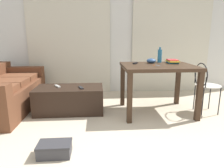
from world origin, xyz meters
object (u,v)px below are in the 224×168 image
(wire_chair, at_px, (204,82))
(tv_remote_on_table, at_px, (135,63))
(shoebox, at_px, (55,149))
(scissors, at_px, (156,65))
(bottle_near, at_px, (160,56))
(book_stack, at_px, (172,61))
(tv_remote_primary, at_px, (57,86))
(tv_remote_secondary, at_px, (81,88))
(couch, at_px, (3,93))
(craft_table, at_px, (158,72))
(coffee_table, at_px, (70,99))
(bowl, at_px, (151,61))

(wire_chair, relative_size, tv_remote_on_table, 5.37)
(shoebox, bearing_deg, scissors, 38.34)
(bottle_near, bearing_deg, book_stack, -36.60)
(book_stack, relative_size, tv_remote_primary, 1.66)
(tv_remote_on_table, height_order, shoebox, tv_remote_on_table)
(tv_remote_secondary, bearing_deg, couch, 151.58)
(wire_chair, bearing_deg, shoebox, -153.58)
(craft_table, relative_size, tv_remote_on_table, 7.32)
(coffee_table, distance_m, craft_table, 1.50)
(bowl, distance_m, scissors, 0.32)
(bottle_near, bearing_deg, tv_remote_secondary, -168.88)
(scissors, relative_size, tv_remote_primary, 0.60)
(bowl, relative_size, tv_remote_secondary, 0.95)
(bottle_near, xyz_separation_m, scissors, (-0.18, -0.40, -0.11))
(book_stack, xyz_separation_m, tv_remote_primary, (-1.92, -0.00, -0.39))
(tv_remote_secondary, bearing_deg, craft_table, -21.38)
(shoebox, bearing_deg, tv_remote_on_table, 50.47)
(couch, relative_size, craft_table, 1.59)
(coffee_table, height_order, scissors, scissors)
(scissors, height_order, shoebox, scissors)
(couch, bearing_deg, coffee_table, -7.21)
(book_stack, bearing_deg, tv_remote_primary, -179.86)
(couch, distance_m, bowl, 2.55)
(scissors, height_order, tv_remote_primary, scissors)
(coffee_table, xyz_separation_m, shoebox, (0.00, -1.29, -0.14))
(book_stack, bearing_deg, craft_table, -148.13)
(shoebox, bearing_deg, book_stack, 37.86)
(couch, xyz_separation_m, coffee_table, (1.12, -0.14, -0.10))
(craft_table, bearing_deg, book_stack, 31.87)
(craft_table, xyz_separation_m, tv_remote_primary, (-1.61, 0.18, -0.24))
(coffee_table, distance_m, bottle_near, 1.70)
(bowl, height_order, scissors, bowl)
(wire_chair, relative_size, scissors, 8.31)
(wire_chair, distance_m, scissors, 0.86)
(coffee_table, bearing_deg, bottle_near, 6.65)
(tv_remote_on_table, relative_size, shoebox, 0.44)
(wire_chair, distance_m, tv_remote_primary, 2.38)
(scissors, height_order, tv_remote_secondary, scissors)
(tv_remote_primary, xyz_separation_m, tv_remote_secondary, (0.40, -0.13, -0.00))
(coffee_table, relative_size, tv_remote_primary, 6.65)
(couch, height_order, shoebox, couch)
(wire_chair, bearing_deg, tv_remote_on_table, 167.64)
(tv_remote_primary, distance_m, shoebox, 1.39)
(bowl, xyz_separation_m, book_stack, (0.35, -0.05, -0.01))
(tv_remote_on_table, bearing_deg, craft_table, -0.47)
(couch, distance_m, scissors, 2.55)
(coffee_table, relative_size, tv_remote_secondary, 6.56)
(craft_table, bearing_deg, shoebox, -140.97)
(coffee_table, xyz_separation_m, tv_remote_secondary, (0.20, -0.08, 0.22))
(wire_chair, xyz_separation_m, bottle_near, (-0.63, 0.39, 0.38))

